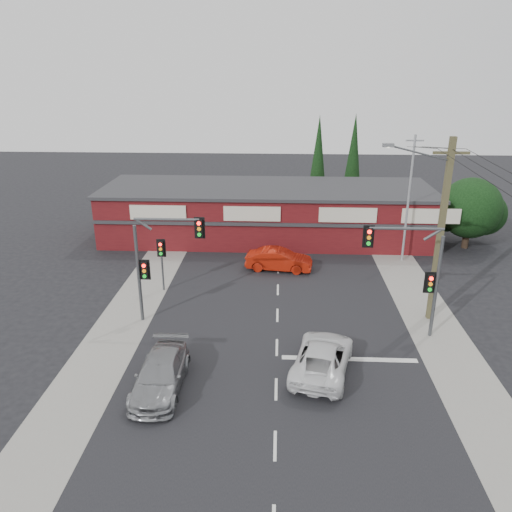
{
  "coord_description": "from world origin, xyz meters",
  "views": [
    {
      "loc": [
        0.01,
        -22.4,
        13.15
      ],
      "look_at": [
        -1.22,
        3.0,
        3.54
      ],
      "focal_mm": 35.0,
      "sensor_mm": 36.0,
      "label": 1
    }
  ],
  "objects_px": {
    "silver_suv": "(161,374)",
    "shop_building": "(267,212)",
    "white_suv": "(323,357)",
    "red_sedan": "(279,260)",
    "utility_pole": "(439,226)"
  },
  "relations": [
    {
      "from": "red_sedan",
      "to": "shop_building",
      "type": "xyz_separation_m",
      "value": [
        -1.03,
        7.22,
        1.39
      ]
    },
    {
      "from": "shop_building",
      "to": "utility_pole",
      "type": "xyz_separation_m",
      "value": [
        9.36,
        -14.0,
        3.26
      ]
    },
    {
      "from": "utility_pole",
      "to": "shop_building",
      "type": "bearing_deg",
      "value": 123.76
    },
    {
      "from": "silver_suv",
      "to": "white_suv",
      "type": "bearing_deg",
      "value": 13.72
    },
    {
      "from": "white_suv",
      "to": "shop_building",
      "type": "distance_m",
      "value": 19.8
    },
    {
      "from": "silver_suv",
      "to": "red_sedan",
      "type": "relative_size",
      "value": 1.08
    },
    {
      "from": "white_suv",
      "to": "silver_suv",
      "type": "xyz_separation_m",
      "value": [
        -7.12,
        -1.72,
        -0.01
      ]
    },
    {
      "from": "white_suv",
      "to": "utility_pole",
      "type": "height_order",
      "value": "utility_pole"
    },
    {
      "from": "silver_suv",
      "to": "shop_building",
      "type": "relative_size",
      "value": 0.18
    },
    {
      "from": "silver_suv",
      "to": "utility_pole",
      "type": "xyz_separation_m",
      "value": [
        13.37,
        7.22,
        4.68
      ]
    },
    {
      "from": "red_sedan",
      "to": "white_suv",
      "type": "bearing_deg",
      "value": -163.23
    },
    {
      "from": "white_suv",
      "to": "utility_pole",
      "type": "bearing_deg",
      "value": -125.18
    },
    {
      "from": "red_sedan",
      "to": "silver_suv",
      "type": "bearing_deg",
      "value": 167.37
    },
    {
      "from": "shop_building",
      "to": "silver_suv",
      "type": "bearing_deg",
      "value": -100.72
    },
    {
      "from": "utility_pole",
      "to": "red_sedan",
      "type": "bearing_deg",
      "value": 140.87
    }
  ]
}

